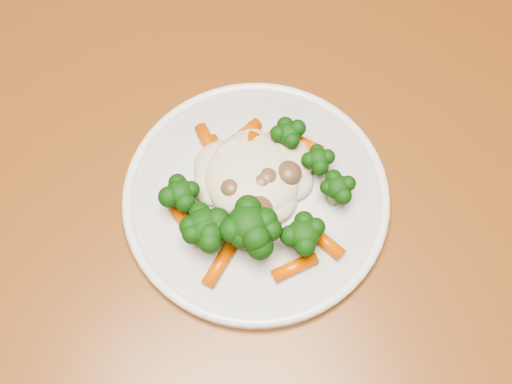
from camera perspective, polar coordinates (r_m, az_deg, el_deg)
dining_table at (r=0.70m, az=-0.66°, el=-4.85°), size 1.20×0.83×0.75m
plate at (r=0.60m, az=-0.00°, el=-0.54°), size 0.25×0.25×0.01m
meal at (r=0.57m, az=-0.44°, el=-0.73°), size 0.18×0.17×0.05m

